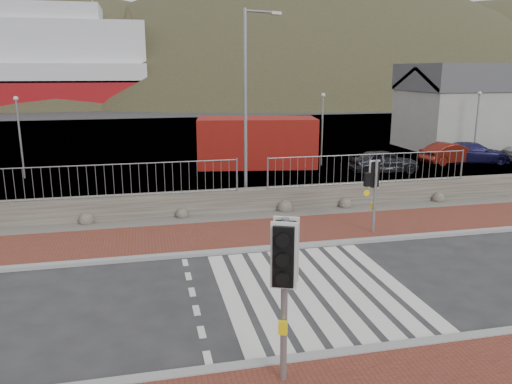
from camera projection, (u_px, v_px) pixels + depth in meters
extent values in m
plane|color=#28282B|center=(313.00, 289.00, 12.55)|extent=(220.00, 220.00, 0.00)
cube|color=brown|center=(269.00, 232.00, 16.80)|extent=(40.00, 3.00, 0.08)
cube|color=gray|center=(364.00, 351.00, 9.70)|extent=(40.00, 0.25, 0.12)
cube|color=gray|center=(281.00, 247.00, 15.38)|extent=(40.00, 0.25, 0.12)
cube|color=silver|center=(231.00, 297.00, 12.10)|extent=(0.42, 5.60, 0.01)
cube|color=silver|center=(255.00, 295.00, 12.23)|extent=(0.42, 5.60, 0.01)
cube|color=silver|center=(279.00, 292.00, 12.35)|extent=(0.42, 5.60, 0.01)
cube|color=silver|center=(302.00, 290.00, 12.48)|extent=(0.42, 5.60, 0.01)
cube|color=silver|center=(325.00, 288.00, 12.61)|extent=(0.42, 5.60, 0.01)
cube|color=silver|center=(347.00, 286.00, 12.74)|extent=(0.42, 5.60, 0.01)
cube|color=silver|center=(369.00, 283.00, 12.87)|extent=(0.42, 5.60, 0.01)
cube|color=silver|center=(390.00, 281.00, 13.00)|extent=(0.42, 5.60, 0.01)
cube|color=#59544C|center=(256.00, 216.00, 18.70)|extent=(40.00, 1.50, 0.06)
cube|color=#4D493F|center=(252.00, 200.00, 19.36)|extent=(40.00, 0.60, 0.90)
cylinder|color=gray|center=(121.00, 164.00, 17.79)|extent=(8.40, 0.04, 0.04)
cylinder|color=gray|center=(237.00, 175.00, 18.84)|extent=(0.07, 0.07, 1.20)
cylinder|color=gray|center=(370.00, 154.00, 19.86)|extent=(8.40, 0.04, 0.04)
cylinder|color=gray|center=(268.00, 174.00, 19.09)|extent=(0.07, 0.07, 1.20)
cylinder|color=gray|center=(462.00, 165.00, 20.90)|extent=(0.07, 0.07, 1.20)
cube|color=#4C4C4F|center=(196.00, 141.00, 38.98)|extent=(120.00, 40.00, 0.50)
cube|color=#3F4C54|center=(170.00, 108.00, 72.13)|extent=(220.00, 50.00, 0.05)
cube|color=silver|center=(37.00, 44.00, 70.85)|extent=(30.00, 12.00, 6.00)
cube|color=silver|center=(34.00, 14.00, 69.90)|extent=(18.00, 10.00, 2.50)
cube|color=#9E9E99|center=(490.00, 119.00, 35.23)|extent=(12.00, 6.00, 4.00)
cube|color=#4C4C51|center=(494.00, 77.00, 34.54)|extent=(12.20, 6.20, 1.80)
ellipsoid|color=#31341F|center=(89.00, 204.00, 97.33)|extent=(106.40, 68.40, 76.00)
ellipsoid|color=#31341F|center=(308.00, 218.00, 108.45)|extent=(140.00, 90.00, 100.00)
ellipsoid|color=#31341F|center=(491.00, 182.00, 116.70)|extent=(112.00, 72.00, 80.00)
cylinder|color=gray|center=(284.00, 304.00, 8.44)|extent=(0.12, 0.12, 3.04)
cube|color=yellow|center=(284.00, 324.00, 8.53)|extent=(0.17, 0.14, 0.24)
cube|color=black|center=(285.00, 252.00, 8.22)|extent=(0.50, 0.41, 1.14)
sphere|color=#0CE53F|center=(285.00, 271.00, 8.30)|extent=(0.16, 0.16, 0.16)
cylinder|color=gray|center=(375.00, 198.00, 16.50)|extent=(0.10, 0.10, 2.52)
cube|color=yellow|center=(374.00, 207.00, 16.57)|extent=(0.13, 0.08, 0.20)
cube|color=black|center=(376.00, 175.00, 16.31)|extent=(0.37, 0.24, 0.95)
sphere|color=#0CE53F|center=(376.00, 183.00, 16.38)|extent=(0.14, 0.14, 0.14)
cube|color=black|center=(367.00, 180.00, 16.26)|extent=(0.21, 0.16, 0.45)
cylinder|color=gray|center=(245.00, 112.00, 19.30)|extent=(0.13, 0.13, 7.60)
cylinder|color=gray|center=(260.00, 12.00, 18.74)|extent=(1.30, 0.47, 0.09)
cube|color=beige|center=(275.00, 13.00, 19.07)|extent=(0.47, 0.32, 0.11)
cube|color=maroon|center=(257.00, 142.00, 28.32)|extent=(6.98, 3.78, 2.76)
imported|color=black|center=(384.00, 161.00, 26.64)|extent=(3.69, 1.50, 1.25)
imported|color=#5B140D|center=(451.00, 153.00, 29.29)|extent=(3.86, 1.84, 1.22)
imported|color=#171541|center=(474.00, 153.00, 29.60)|extent=(4.45, 2.77, 1.20)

